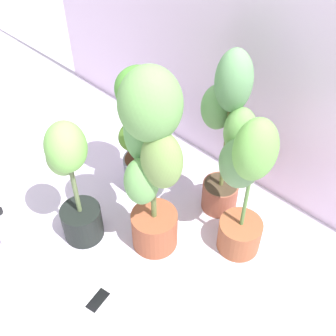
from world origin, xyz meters
The scene contains 9 objects.
ground_plane centered at (0.00, 0.00, 0.00)m, with size 8.00×8.00×0.00m, color silver.
mylar_back_wall centered at (0.00, 0.86, 1.00)m, with size 3.20×0.01×2.00m, color silver.
potted_plant_center centered at (-0.04, 0.14, 0.60)m, with size 0.36×0.33×1.02m.
potted_plant_back_right centered at (0.26, 0.42, 0.44)m, with size 0.31×0.26×0.81m.
potted_plant_front_left centered at (-0.36, -0.07, 0.39)m, with size 0.32×0.27×0.72m.
potted_plant_back_center centered at (0.04, 0.56, 0.54)m, with size 0.36×0.24×0.96m.
potted_plant_back_left centered at (-0.35, 0.38, 0.45)m, with size 0.40×0.34×0.78m.
cell_phone centered at (0.00, -0.27, 0.00)m, with size 0.10×0.15×0.01m.
nutrient_bottle centered at (-0.59, -0.36, 0.12)m, with size 0.09×0.09×0.25m.
Camera 1 is at (0.92, -0.78, 1.84)m, focal length 46.65 mm.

